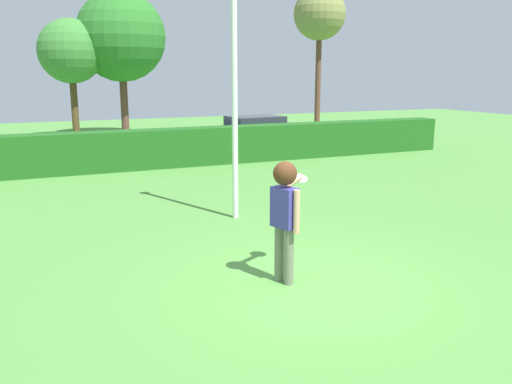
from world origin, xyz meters
name	(u,v)px	position (x,y,z in m)	size (l,w,h in m)	color
ground_plane	(310,284)	(0.00, 0.00, 0.00)	(60.00, 60.00, 0.00)	#51903E
person	(285,206)	(-0.31, 0.23, 1.15)	(0.67, 0.71, 1.79)	slate
frisbee	(299,178)	(0.17, 0.70, 1.43)	(0.26, 0.26, 0.10)	white
lamppost	(234,65)	(0.37, 3.83, 3.16)	(0.24, 0.24, 5.68)	silver
hedge_row	(146,149)	(0.00, 10.64, 0.62)	(22.97, 0.90, 1.23)	#1F5A1B
parked_car_blue	(255,130)	(5.43, 14.21, 0.69)	(4.34, 2.11, 1.25)	#263FA5
maple_tree	(71,52)	(-1.23, 19.82, 3.96)	(2.90, 2.90, 5.44)	#51391F
bare_elm_tree	(320,15)	(10.57, 17.84, 5.84)	(2.60, 2.60, 7.22)	brown
birch_tree	(121,37)	(1.09, 20.07, 4.67)	(4.19, 4.19, 6.79)	brown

